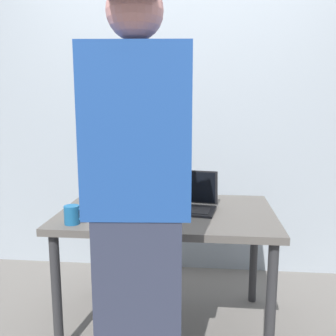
{
  "coord_description": "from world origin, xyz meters",
  "views": [
    {
      "loc": [
        0.21,
        -2.09,
        1.35
      ],
      "look_at": [
        0.0,
        0.0,
        0.98
      ],
      "focal_mm": 39.86,
      "sensor_mm": 36.0,
      "label": 1
    }
  ],
  "objects": [
    {
      "name": "ground_plane",
      "position": [
        0.0,
        0.0,
        0.0
      ],
      "size": [
        8.0,
        8.0,
        0.0
      ],
      "primitive_type": "plane",
      "color": "slate",
      "rests_on": "ground"
    },
    {
      "name": "beer_bottle_green",
      "position": [
        -0.36,
        0.11,
        0.85
      ],
      "size": [
        0.07,
        0.07,
        0.3
      ],
      "color": "#472B14",
      "rests_on": "desk"
    },
    {
      "name": "desk",
      "position": [
        0.0,
        0.0,
        0.65
      ],
      "size": [
        1.23,
        0.79,
        0.73
      ],
      "color": "#56514C",
      "rests_on": "ground"
    },
    {
      "name": "back_wall",
      "position": [
        0.0,
        0.87,
        1.3
      ],
      "size": [
        6.0,
        0.1,
        2.6
      ],
      "primitive_type": "cube",
      "color": "#99A3AD",
      "rests_on": "ground"
    },
    {
      "name": "beer_bottle_amber",
      "position": [
        -0.48,
        0.24,
        0.84
      ],
      "size": [
        0.06,
        0.06,
        0.3
      ],
      "color": "brown",
      "rests_on": "desk"
    },
    {
      "name": "person_figure",
      "position": [
        -0.06,
        -0.63,
        0.95
      ],
      "size": [
        0.44,
        0.31,
        1.83
      ],
      "color": "#2D3347",
      "rests_on": "ground"
    },
    {
      "name": "coffee_mug",
      "position": [
        -0.46,
        -0.3,
        0.78
      ],
      "size": [
        0.11,
        0.08,
        0.1
      ],
      "color": "#19598C",
      "rests_on": "desk"
    },
    {
      "name": "laptop",
      "position": [
        0.12,
        0.04,
        0.78
      ],
      "size": [
        0.37,
        0.31,
        0.22
      ],
      "color": "black",
      "rests_on": "desk"
    }
  ]
}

